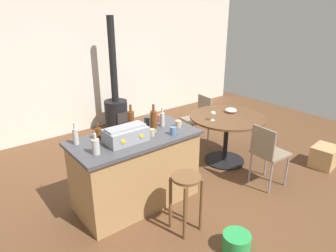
{
  "coord_description": "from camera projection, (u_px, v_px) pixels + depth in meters",
  "views": [
    {
      "loc": [
        -2.33,
        -2.71,
        2.29
      ],
      "look_at": [
        0.03,
        0.26,
        0.81
      ],
      "focal_mm": 32.26,
      "sensor_mm": 36.0,
      "label": 1
    }
  ],
  "objects": [
    {
      "name": "bottle_5",
      "position": [
        154.0,
        119.0,
        3.71
      ],
      "size": [
        0.08,
        0.08,
        0.31
      ],
      "color": "#603314",
      "rests_on": "kitchen_island"
    },
    {
      "name": "bottle_1",
      "position": [
        162.0,
        119.0,
        3.79
      ],
      "size": [
        0.06,
        0.06,
        0.24
      ],
      "color": "#B7B2AD",
      "rests_on": "kitchen_island"
    },
    {
      "name": "bottle_4",
      "position": [
        131.0,
        120.0,
        3.69
      ],
      "size": [
        0.08,
        0.08,
        0.32
      ],
      "color": "#603314",
      "rests_on": "kitchen_island"
    },
    {
      "name": "ground_plane",
      "position": [
        178.0,
        186.0,
        4.16
      ],
      "size": [
        8.8,
        8.8,
        0.0
      ],
      "primitive_type": "plane",
      "color": "brown"
    },
    {
      "name": "bottle_2",
      "position": [
        98.0,
        133.0,
        3.42
      ],
      "size": [
        0.06,
        0.06,
        0.19
      ],
      "color": "#603314",
      "rests_on": "kitchen_island"
    },
    {
      "name": "cardboard_box",
      "position": [
        324.0,
        156.0,
        4.64
      ],
      "size": [
        0.44,
        0.37,
        0.33
      ],
      "primitive_type": "cube",
      "rotation": [
        0.0,
        0.0,
        0.12
      ],
      "color": "tan",
      "rests_on": "ground_plane"
    },
    {
      "name": "folding_chair_far",
      "position": [
        267.0,
        151.0,
        3.99
      ],
      "size": [
        0.43,
        0.42,
        0.88
      ],
      "color": "#7F705B",
      "rests_on": "ground_plane"
    },
    {
      "name": "serving_bowl",
      "position": [
        231.0,
        110.0,
        4.74
      ],
      "size": [
        0.18,
        0.18,
        0.07
      ],
      "primitive_type": "ellipsoid",
      "color": "white",
      "rests_on": "dining_table"
    },
    {
      "name": "bottle_3",
      "position": [
        96.0,
        146.0,
        3.06
      ],
      "size": [
        0.08,
        0.08,
        0.23
      ],
      "color": "#B7B2AD",
      "rests_on": "kitchen_island"
    },
    {
      "name": "toolbox",
      "position": [
        126.0,
        134.0,
        3.35
      ],
      "size": [
        0.47,
        0.29,
        0.19
      ],
      "color": "gray",
      "rests_on": "kitchen_island"
    },
    {
      "name": "kitchen_island",
      "position": [
        136.0,
        170.0,
        3.68
      ],
      "size": [
        1.51,
        0.75,
        0.89
      ],
      "color": "#A37A4C",
      "rests_on": "ground_plane"
    },
    {
      "name": "bottle_0",
      "position": [
        76.0,
        136.0,
        3.28
      ],
      "size": [
        0.06,
        0.06,
        0.25
      ],
      "color": "#B7B2AD",
      "rests_on": "kitchen_island"
    },
    {
      "name": "plastic_bucket",
      "position": [
        236.0,
        243.0,
        3.02
      ],
      "size": [
        0.28,
        0.28,
        0.19
      ],
      "primitive_type": "cylinder",
      "color": "green",
      "rests_on": "ground_plane"
    },
    {
      "name": "cup_4",
      "position": [
        160.0,
        118.0,
        3.98
      ],
      "size": [
        0.11,
        0.07,
        0.09
      ],
      "color": "#DB6651",
      "rests_on": "kitchen_island"
    },
    {
      "name": "cup_2",
      "position": [
        173.0,
        131.0,
        3.55
      ],
      "size": [
        0.11,
        0.07,
        0.09
      ],
      "color": "#4C7099",
      "rests_on": "kitchen_island"
    },
    {
      "name": "wine_glass",
      "position": [
        213.0,
        114.0,
        4.37
      ],
      "size": [
        0.07,
        0.07,
        0.14
      ],
      "color": "silver",
      "rests_on": "dining_table"
    },
    {
      "name": "back_wall",
      "position": [
        83.0,
        61.0,
        5.73
      ],
      "size": [
        8.0,
        0.1,
        2.7
      ],
      "primitive_type": "cube",
      "color": "beige",
      "rests_on": "ground_plane"
    },
    {
      "name": "wood_stove",
      "position": [
        116.0,
        107.0,
        5.83
      ],
      "size": [
        0.44,
        0.45,
        2.18
      ],
      "color": "black",
      "rests_on": "ground_plane"
    },
    {
      "name": "cup_0",
      "position": [
        178.0,
        124.0,
        3.79
      ],
      "size": [
        0.11,
        0.07,
        0.09
      ],
      "color": "tan",
      "rests_on": "kitchen_island"
    },
    {
      "name": "dining_table",
      "position": [
        227.0,
        127.0,
        4.64
      ],
      "size": [
        1.14,
        1.14,
        0.76
      ],
      "color": "black",
      "rests_on": "ground_plane"
    },
    {
      "name": "cup_3",
      "position": [
        148.0,
        121.0,
        3.86
      ],
      "size": [
        0.12,
        0.09,
        0.11
      ],
      "color": "#383838",
      "rests_on": "kitchen_island"
    },
    {
      "name": "cup_1",
      "position": [
        152.0,
        132.0,
        3.53
      ],
      "size": [
        0.11,
        0.07,
        0.08
      ],
      "color": "tan",
      "rests_on": "kitchen_island"
    },
    {
      "name": "folding_chair_near",
      "position": [
        199.0,
        116.0,
        5.37
      ],
      "size": [
        0.45,
        0.45,
        0.85
      ],
      "color": "#7F705B",
      "rests_on": "ground_plane"
    },
    {
      "name": "wooden_stool",
      "position": [
        186.0,
        192.0,
        3.2
      ],
      "size": [
        0.31,
        0.31,
        0.66
      ],
      "color": "brown",
      "rests_on": "ground_plane"
    }
  ]
}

